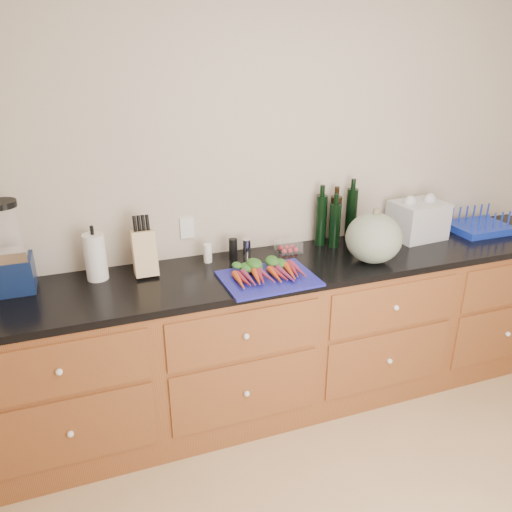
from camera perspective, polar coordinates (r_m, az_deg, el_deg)
name	(u,v)px	position (r m, az deg, el deg)	size (l,w,h in m)	color
wall_back	(282,187)	(3.06, 2.93, 7.83)	(4.10, 0.05, 2.60)	beige
cabinets	(299,335)	(3.12, 4.96, -8.97)	(3.60, 0.64, 0.90)	brown
countertop	(302,265)	(2.90, 5.24, -1.02)	(3.64, 0.62, 0.04)	black
cutting_board	(268,278)	(2.66, 1.42, -2.59)	(0.49, 0.37, 0.01)	navy
carrots	(266,271)	(2.68, 1.15, -1.73)	(0.37, 0.27, 0.05)	#C54517
squash	(374,238)	(2.91, 13.30, 2.02)	(0.32, 0.32, 0.29)	slate
blender_appliance	(10,253)	(2.75, -26.31, 0.33)	(0.19, 0.19, 0.47)	#0F1D46
paper_towel	(95,257)	(2.76, -17.88, -0.10)	(0.11, 0.11, 0.25)	white
knife_block	(144,253)	(2.75, -12.64, 0.34)	(0.12, 0.12, 0.24)	tan
grinder_salt	(208,253)	(2.87, -5.54, 0.32)	(0.05, 0.05, 0.11)	white
grinder_pepper	(233,249)	(2.91, -2.63, 0.83)	(0.05, 0.05, 0.12)	black
canister_chrome	(247,248)	(2.93, -1.08, 0.91)	(0.05, 0.05, 0.11)	white
tomato_box	(288,247)	(3.02, 3.73, 1.09)	(0.14, 0.11, 0.07)	white
bottles	(336,220)	(3.15, 9.11, 4.12)	(0.28, 0.14, 0.34)	black
grocery_bag	(418,220)	(3.39, 17.98, 3.93)	(0.32, 0.26, 0.24)	silver
dish_rack	(479,226)	(3.69, 24.11, 3.20)	(0.38, 0.30, 0.15)	#142DAF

